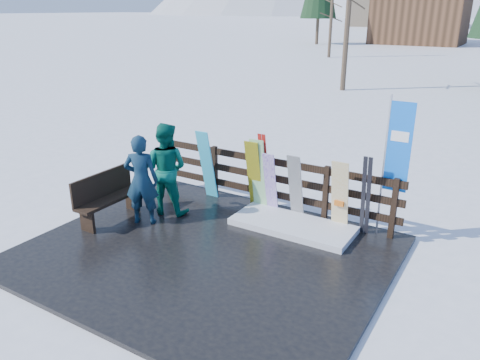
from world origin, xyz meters
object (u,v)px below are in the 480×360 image
Objects in this scene: snowboard_0 at (207,165)px; snowboard_1 at (259,175)px; rental_flag at (395,152)px; person_back at (166,169)px; person_front at (141,180)px; bench at (107,195)px; snowboard_3 at (270,184)px; snowboard_4 at (296,188)px; snowboard_5 at (340,196)px; snowboard_2 at (254,176)px.

snowboard_0 is 1.28m from snowboard_1.
rental_flag is 1.38× the size of person_back.
person_front is 0.94× the size of person_back.
person_front is at bearing 20.49° from bench.
snowboard_3 reaches higher than bench.
person_back is at bearing -157.16° from snowboard_4.
snowboard_3 is 1.45m from snowboard_5.
rental_flag is 1.47× the size of person_front.
rental_flag is at bearing 5.78° from snowboard_2.
snowboard_1 is 0.11m from snowboard_2.
rental_flag reaches higher than snowboard_5.
rental_flag is at bearing -177.73° from person_back.
snowboard_5 is (3.01, 0.00, -0.09)m from snowboard_0.
bench is at bearing 34.75° from person_back.
rental_flag is (2.67, 0.27, 0.85)m from snowboard_2.
person_front reaches higher than snowboard_5.
rental_flag is (4.91, 2.18, 1.09)m from bench.
snowboard_4 is (2.11, 0.00, -0.10)m from snowboard_0.
bench is at bearing -118.95° from snowboard_0.
bench is 3.04m from snowboard_1.
snowboard_2 is at bearing -160.36° from person_front.
snowboard_0 is 0.61× the size of rental_flag.
snowboard_3 is 0.71× the size of person_back.
snowboard_4 is 0.54× the size of rental_flag.
snowboard_1 is at bearing -173.99° from rental_flag.
snowboard_5 is at bearing -177.89° from person_back.
snowboard_3 is at bearing -173.28° from rental_flag.
snowboard_4 reaches higher than bench.
snowboard_5 is at bearing 178.74° from person_front.
snowboard_0 is 1.19× the size of snowboard_3.
snowboard_0 is 0.85× the size of person_back.
snowboard_2 is 2.26m from person_front.
snowboard_5 is at bearing 0.00° from snowboard_2.
snowboard_3 is (0.38, 0.00, -0.10)m from snowboard_2.
bench is at bearing -154.79° from snowboard_5.
snowboard_2 is (-0.11, 0.00, -0.03)m from snowboard_1.
person_back is at bearing -106.14° from snowboard_0.
bench is at bearing -6.92° from person_front.
bench is at bearing -140.74° from snowboard_1.
snowboard_3 is at bearing 180.00° from snowboard_4.
snowboard_3 is (2.61, 1.91, 0.14)m from bench.
snowboard_0 is 0.90× the size of person_front.
snowboard_2 is 1.09× the size of snowboard_4.
person_back reaches higher than bench.
snowboard_1 is 1.12× the size of snowboard_4.
snowboard_1 reaches higher than snowboard_5.
snowboard_5 is (0.90, 0.00, 0.01)m from snowboard_4.
snowboard_2 is 0.93m from snowboard_4.
snowboard_0 is at bearing -129.75° from person_front.
person_front reaches higher than snowboard_2.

